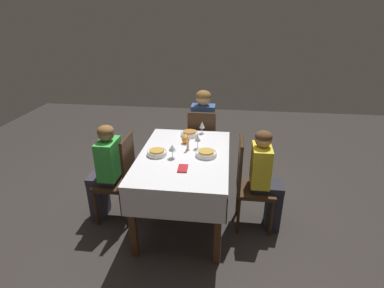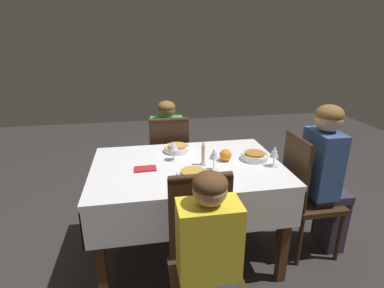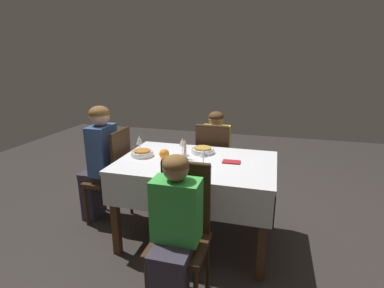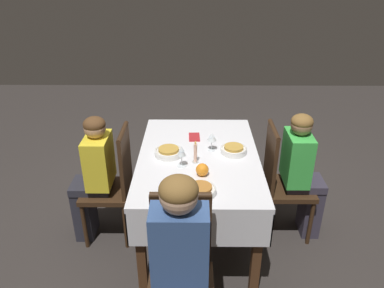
{
  "view_description": "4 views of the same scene",
  "coord_description": "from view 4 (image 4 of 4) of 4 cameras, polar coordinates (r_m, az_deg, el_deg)",
  "views": [
    {
      "loc": [
        -2.66,
        -0.4,
        2.08
      ],
      "look_at": [
        -0.05,
        -0.09,
        0.91
      ],
      "focal_mm": 28.0,
      "sensor_mm": 36.0,
      "label": 1
    },
    {
      "loc": [
        -0.3,
        -1.92,
        1.63
      ],
      "look_at": [
        0.04,
        0.01,
        0.92
      ],
      "focal_mm": 28.0,
      "sensor_mm": 36.0,
      "label": 2
    },
    {
      "loc": [
        -0.61,
        2.35,
        1.63
      ],
      "look_at": [
        0.04,
        0.0,
        0.92
      ],
      "focal_mm": 28.0,
      "sensor_mm": 36.0,
      "label": 3
    },
    {
      "loc": [
        2.46,
        -0.03,
        2.12
      ],
      "look_at": [
        0.07,
        -0.05,
        0.89
      ],
      "focal_mm": 35.0,
      "sensor_mm": 36.0,
      "label": 4
    }
  ],
  "objects": [
    {
      "name": "ground_plane",
      "position": [
        3.24,
        0.9,
        -13.68
      ],
      "size": [
        8.0,
        8.0,
        0.0
      ],
      "primitive_type": "plane",
      "color": "#332D2B"
    },
    {
      "name": "dining_table",
      "position": [
        2.85,
        1.0,
        -3.51
      ],
      "size": [
        1.33,
        0.9,
        0.77
      ],
      "color": "silver",
      "rests_on": "ground_plane"
    },
    {
      "name": "chair_east",
      "position": [
        2.25,
        -1.69,
        -18.26
      ],
      "size": [
        0.38,
        0.37,
        0.96
      ],
      "rotation": [
        0.0,
        0.0,
        1.57
      ],
      "color": "#382314",
      "rests_on": "ground_plane"
    },
    {
      "name": "chair_north",
      "position": [
        3.07,
        13.44,
        -5.14
      ],
      "size": [
        0.37,
        0.38,
        0.96
      ],
      "rotation": [
        0.0,
        0.0,
        3.14
      ],
      "color": "#382314",
      "rests_on": "ground_plane"
    },
    {
      "name": "chair_south",
      "position": [
        3.01,
        -11.75,
        -5.59
      ],
      "size": [
        0.37,
        0.38,
        0.96
      ],
      "color": "#382314",
      "rests_on": "ground_plane"
    },
    {
      "name": "person_adult_denim",
      "position": [
        2.03,
        -1.91,
        -18.25
      ],
      "size": [
        0.34,
        0.3,
        1.18
      ],
      "rotation": [
        0.0,
        0.0,
        1.57
      ],
      "color": "#383342",
      "rests_on": "ground_plane"
    },
    {
      "name": "person_child_green",
      "position": [
        3.07,
        16.47,
        -4.04
      ],
      "size": [
        0.3,
        0.33,
        1.07
      ],
      "rotation": [
        0.0,
        0.0,
        3.14
      ],
      "color": "#383342",
      "rests_on": "ground_plane"
    },
    {
      "name": "person_child_yellow",
      "position": [
        3.02,
        -14.83,
        -4.49
      ],
      "size": [
        0.3,
        0.33,
        1.07
      ],
      "color": "#282833",
      "rests_on": "ground_plane"
    },
    {
      "name": "bowl_east",
      "position": [
        2.36,
        1.31,
        -7.01
      ],
      "size": [
        0.2,
        0.2,
        0.06
      ],
      "color": "white",
      "rests_on": "dining_table"
    },
    {
      "name": "wine_glass_east",
      "position": [
        2.25,
        -2.14,
        -6.66
      ],
      "size": [
        0.07,
        0.07,
        0.15
      ],
      "color": "white",
      "rests_on": "dining_table"
    },
    {
      "name": "bowl_north",
      "position": [
        2.84,
        6.37,
        -0.84
      ],
      "size": [
        0.2,
        0.2,
        0.06
      ],
      "color": "white",
      "rests_on": "dining_table"
    },
    {
      "name": "wine_glass_north",
      "position": [
        2.83,
        3.04,
        0.98
      ],
      "size": [
        0.07,
        0.07,
        0.14
      ],
      "color": "white",
      "rests_on": "dining_table"
    },
    {
      "name": "bowl_south",
      "position": [
        2.8,
        -3.57,
        -1.18
      ],
      "size": [
        0.21,
        0.21,
        0.06
      ],
      "color": "white",
      "rests_on": "dining_table"
    },
    {
      "name": "wine_glass_south",
      "position": [
        2.61,
        -1.59,
        -1.22
      ],
      "size": [
        0.07,
        0.07,
        0.16
      ],
      "color": "white",
      "rests_on": "dining_table"
    },
    {
      "name": "candle_centerpiece",
      "position": [
        2.67,
        0.52,
        -1.54
      ],
      "size": [
        0.04,
        0.04,
        0.17
      ],
      "color": "beige",
      "rests_on": "dining_table"
    },
    {
      "name": "orange_fruit",
      "position": [
        2.53,
        1.57,
        -3.94
      ],
      "size": [
        0.09,
        0.09,
        0.09
      ],
      "primitive_type": "sphere",
      "color": "orange",
      "rests_on": "dining_table"
    },
    {
      "name": "napkin_red_folded",
      "position": [
        3.06,
        0.35,
        1.06
      ],
      "size": [
        0.15,
        0.09,
        0.01
      ],
      "rotation": [
        0.0,
        0.0,
        0.03
      ],
      "color": "#AD2328",
      "rests_on": "dining_table"
    }
  ]
}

